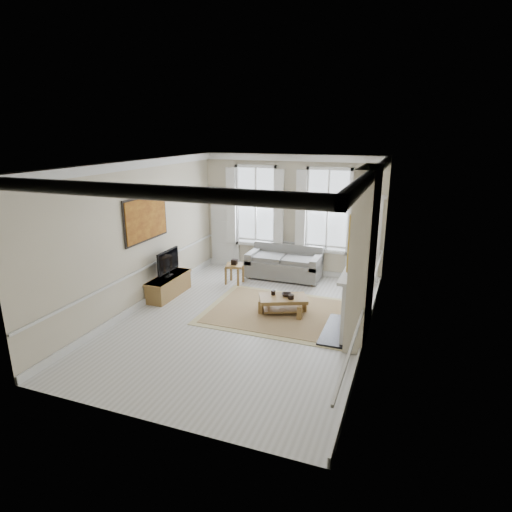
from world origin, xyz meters
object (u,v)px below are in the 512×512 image
at_px(side_table, 234,268).
at_px(coffee_table, 283,300).
at_px(tv_stand, 169,286).
at_px(sofa, 285,265).

xyz_separation_m(side_table, coffee_table, (1.82, -1.45, -0.11)).
relative_size(side_table, tv_stand, 0.38).
height_order(sofa, tv_stand, sofa).
bearing_deg(coffee_table, sofa, 82.11).
xyz_separation_m(side_table, tv_stand, (-1.19, -1.41, -0.17)).
height_order(coffee_table, tv_stand, tv_stand).
bearing_deg(tv_stand, sofa, 45.58).
bearing_deg(tv_stand, coffee_table, -0.70).
relative_size(sofa, tv_stand, 1.42).
bearing_deg(side_table, tv_stand, -130.20).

